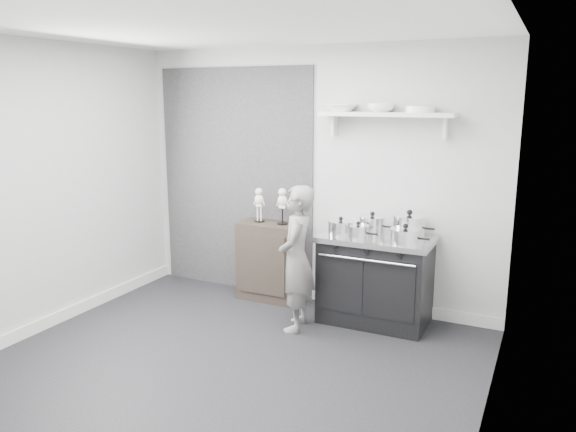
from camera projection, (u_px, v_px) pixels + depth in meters
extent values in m
plane|color=black|center=(226.00, 367.00, 4.62)|extent=(4.00, 4.00, 0.00)
cube|color=#ACACAA|center=(313.00, 177.00, 5.93)|extent=(4.00, 0.02, 2.70)
cube|color=#ACACAA|center=(26.00, 271.00, 2.75)|extent=(4.00, 0.02, 2.70)
cube|color=#ACACAA|center=(38.00, 189.00, 5.19)|extent=(0.02, 3.60, 2.70)
cube|color=#ACACAA|center=(495.00, 234.00, 3.49)|extent=(0.02, 3.60, 2.70)
cube|color=silver|center=(217.00, 24.00, 4.06)|extent=(4.00, 3.60, 0.02)
cube|color=black|center=(235.00, 181.00, 6.34)|extent=(1.90, 0.02, 2.50)
cube|color=silver|center=(401.00, 308.00, 5.76)|extent=(2.00, 0.03, 0.12)
cube|color=silver|center=(52.00, 320.00, 5.45)|extent=(0.03, 3.60, 0.12)
cube|color=silver|center=(386.00, 114.00, 5.33)|extent=(1.30, 0.26, 0.04)
cube|color=silver|center=(334.00, 125.00, 5.65)|extent=(0.03, 0.12, 0.20)
cube|color=silver|center=(445.00, 128.00, 5.19)|extent=(0.03, 0.12, 0.20)
cube|color=black|center=(375.00, 281.00, 5.50)|extent=(1.03, 0.62, 0.82)
cube|color=silver|center=(377.00, 238.00, 5.41)|extent=(1.09, 0.66, 0.05)
cube|color=black|center=(341.00, 285.00, 5.33)|extent=(0.43, 0.02, 0.53)
cube|color=black|center=(392.00, 293.00, 5.12)|extent=(0.43, 0.02, 0.53)
cylinder|color=silver|center=(366.00, 260.00, 5.14)|extent=(0.92, 0.02, 0.02)
cylinder|color=black|center=(335.00, 247.00, 5.26)|extent=(0.04, 0.03, 0.04)
cylinder|color=black|center=(366.00, 251.00, 5.13)|extent=(0.04, 0.03, 0.04)
cylinder|color=black|center=(399.00, 255.00, 5.00)|extent=(0.04, 0.03, 0.04)
cube|color=black|center=(270.00, 261.00, 6.13)|extent=(0.66, 0.38, 0.85)
imported|color=slate|center=(297.00, 259.00, 5.27)|extent=(0.43, 0.57, 1.39)
cylinder|color=silver|center=(341.00, 229.00, 5.42)|extent=(0.24, 0.24, 0.13)
cylinder|color=silver|center=(341.00, 222.00, 5.40)|extent=(0.24, 0.24, 0.02)
sphere|color=black|center=(341.00, 219.00, 5.40)|extent=(0.04, 0.04, 0.04)
cylinder|color=black|center=(356.00, 230.00, 5.35)|extent=(0.10, 0.02, 0.02)
cylinder|color=silver|center=(372.00, 225.00, 5.50)|extent=(0.26, 0.26, 0.15)
cylinder|color=silver|center=(372.00, 217.00, 5.49)|extent=(0.26, 0.26, 0.02)
sphere|color=black|center=(372.00, 214.00, 5.48)|extent=(0.05, 0.05, 0.05)
cylinder|color=black|center=(389.00, 227.00, 5.43)|extent=(0.10, 0.02, 0.02)
cylinder|color=silver|center=(409.00, 227.00, 5.35)|extent=(0.31, 0.31, 0.19)
cylinder|color=silver|center=(409.00, 216.00, 5.33)|extent=(0.31, 0.31, 0.02)
sphere|color=black|center=(410.00, 212.00, 5.32)|extent=(0.05, 0.05, 0.05)
cylinder|color=black|center=(429.00, 229.00, 5.27)|extent=(0.10, 0.02, 0.02)
cylinder|color=silver|center=(405.00, 237.00, 5.11)|extent=(0.27, 0.27, 0.12)
cylinder|color=silver|center=(405.00, 229.00, 5.09)|extent=(0.27, 0.27, 0.02)
sphere|color=black|center=(406.00, 226.00, 5.09)|extent=(0.05, 0.05, 0.05)
cylinder|color=black|center=(424.00, 239.00, 5.03)|extent=(0.10, 0.02, 0.02)
cylinder|color=silver|center=(358.00, 232.00, 5.31)|extent=(0.21, 0.21, 0.11)
cylinder|color=silver|center=(358.00, 226.00, 5.30)|extent=(0.21, 0.21, 0.01)
sphere|color=black|center=(358.00, 223.00, 5.29)|extent=(0.04, 0.04, 0.04)
cylinder|color=black|center=(373.00, 234.00, 5.25)|extent=(0.10, 0.02, 0.02)
imported|color=white|center=(342.00, 108.00, 5.51)|extent=(0.29, 0.29, 0.07)
imported|color=white|center=(381.00, 108.00, 5.34)|extent=(0.26, 0.26, 0.08)
cylinder|color=white|center=(420.00, 109.00, 5.19)|extent=(0.26, 0.26, 0.06)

